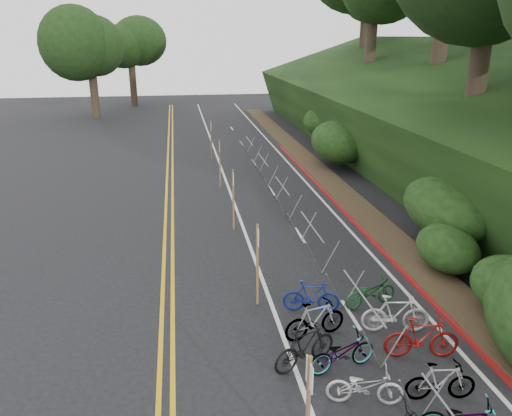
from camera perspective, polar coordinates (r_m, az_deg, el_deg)
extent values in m
cube|color=gold|center=(19.18, -10.41, -3.97)|extent=(0.12, 80.00, 0.01)
cube|color=gold|center=(19.17, -9.51, -3.92)|extent=(0.12, 80.00, 0.01)
cube|color=silver|center=(19.33, -1.03, -3.46)|extent=(0.12, 80.00, 0.01)
cube|color=silver|center=(20.29, 10.81, -2.68)|extent=(0.12, 80.00, 0.01)
cube|color=silver|center=(14.56, 10.79, -11.88)|extent=(0.10, 1.60, 0.01)
cube|color=silver|center=(19.70, 5.04, -3.08)|extent=(0.10, 1.60, 0.01)
cube|color=silver|center=(25.23, 1.79, 2.00)|extent=(0.10, 1.60, 0.01)
cube|color=silver|center=(30.93, -0.28, 5.24)|extent=(0.10, 1.60, 0.01)
cube|color=silver|center=(36.72, -1.72, 7.45)|extent=(0.10, 1.60, 0.01)
cube|color=silver|center=(42.58, -2.77, 9.06)|extent=(0.10, 1.60, 0.01)
cube|color=maroon|center=(22.20, 10.34, -0.61)|extent=(0.25, 28.00, 0.10)
cube|color=black|center=(33.55, 17.85, 10.30)|extent=(12.32, 44.00, 9.11)
cube|color=#382819|center=(31.56, 5.68, 5.57)|extent=(1.40, 44.00, 0.16)
ellipsoid|color=#284C19|center=(19.23, 20.97, 0.02)|extent=(2.60, 3.64, 2.08)
ellipsoid|color=#284C19|center=(24.76, 16.81, 5.62)|extent=(2.20, 3.08, 1.76)
ellipsoid|color=#284C19|center=(29.77, 9.37, 7.50)|extent=(3.00, 4.20, 2.40)
ellipsoid|color=#284C19|center=(35.58, 7.46, 9.74)|extent=(2.40, 3.36, 1.92)
ellipsoid|color=#284C19|center=(39.64, 7.71, 11.68)|extent=(2.80, 3.92, 2.24)
ellipsoid|color=#284C19|center=(17.35, 21.02, -4.31)|extent=(1.80, 2.52, 1.44)
ellipsoid|color=#284C19|center=(28.53, 14.98, 8.74)|extent=(3.20, 4.48, 2.56)
cylinder|color=#2D2319|center=(23.38, 23.83, 12.56)|extent=(0.81, 0.81, 5.78)
cylinder|color=#2D2319|center=(31.47, 20.20, 16.28)|extent=(0.85, 0.85, 6.55)
cylinder|color=#2D2319|center=(38.36, 12.82, 15.79)|extent=(0.79, 0.79, 5.40)
cylinder|color=#2D2319|center=(46.68, 12.21, 17.68)|extent=(0.83, 0.83, 6.17)
cylinder|color=#2D2319|center=(50.49, -18.02, 12.62)|extent=(0.77, 0.77, 5.01)
ellipsoid|color=black|center=(50.25, -18.57, 17.78)|extent=(6.85, 6.85, 6.51)
cylinder|color=#2D2319|center=(58.08, -13.86, 13.53)|extent=(0.75, 0.75, 4.62)
ellipsoid|color=black|center=(57.86, -14.20, 17.58)|extent=(6.00, 6.00, 5.70)
cylinder|color=gray|center=(11.11, 17.05, -20.25)|extent=(0.53, 0.04, 1.04)
cylinder|color=gray|center=(11.34, 19.76, -19.67)|extent=(0.53, 0.04, 1.04)
cylinder|color=gray|center=(13.16, 12.14, -9.82)|extent=(0.05, 3.00, 0.05)
cylinder|color=gray|center=(12.26, 13.05, -15.39)|extent=(0.58, 0.04, 1.13)
cylinder|color=gray|center=(12.46, 15.52, -15.00)|extent=(0.58, 0.04, 1.13)
cylinder|color=gray|center=(14.50, 8.97, -9.33)|extent=(0.58, 0.04, 1.13)
cylinder|color=gray|center=(14.67, 11.08, -9.10)|extent=(0.58, 0.04, 1.13)
cylinder|color=gray|center=(17.46, 6.39, -2.06)|extent=(0.05, 3.00, 0.05)
cylinder|color=gray|center=(16.37, 6.65, -5.74)|extent=(0.58, 0.04, 1.13)
cylinder|color=gray|center=(16.53, 8.53, -5.59)|extent=(0.58, 0.04, 1.13)
cylinder|color=gray|center=(18.87, 4.40, -2.22)|extent=(0.58, 0.04, 1.13)
cylinder|color=gray|center=(19.00, 6.05, -2.12)|extent=(0.58, 0.04, 1.13)
cylinder|color=gray|center=(22.06, 3.01, 2.57)|extent=(0.05, 3.00, 0.05)
cylinder|color=gray|center=(20.88, 3.03, -0.06)|extent=(0.58, 0.04, 1.13)
cylinder|color=gray|center=(21.00, 4.52, 0.02)|extent=(0.58, 0.04, 1.13)
cylinder|color=gray|center=(23.49, 1.62, 2.16)|extent=(0.58, 0.04, 1.13)
cylinder|color=gray|center=(23.59, 2.96, 2.22)|extent=(0.58, 0.04, 1.13)
cylinder|color=gray|center=(26.80, 0.81, 5.58)|extent=(0.05, 3.00, 0.05)
cylinder|color=gray|center=(25.57, 0.71, 3.58)|extent=(0.58, 0.04, 1.13)
cylinder|color=gray|center=(25.66, 1.95, 3.63)|extent=(0.58, 0.04, 1.13)
cylinder|color=gray|center=(28.24, -0.25, 5.08)|extent=(0.58, 0.04, 1.13)
cylinder|color=gray|center=(28.33, 0.88, 5.13)|extent=(0.58, 0.04, 1.13)
cylinder|color=gray|center=(31.63, -0.75, 7.68)|extent=(0.05, 3.00, 0.05)
cylinder|color=gray|center=(30.35, -0.88, 6.08)|extent=(0.58, 0.04, 1.13)
cylinder|color=gray|center=(30.44, 0.17, 6.11)|extent=(0.58, 0.04, 1.13)
cylinder|color=gray|center=(33.06, -1.58, 7.16)|extent=(0.58, 0.04, 1.13)
cylinder|color=gray|center=(33.14, -0.61, 7.19)|extent=(0.58, 0.04, 1.13)
cube|color=silver|center=(8.72, 6.13, -18.39)|extent=(0.02, 0.40, 0.50)
cylinder|color=brown|center=(14.25, 0.17, -6.55)|extent=(0.08, 0.08, 2.50)
cube|color=silver|center=(13.88, 0.18, -3.20)|extent=(0.02, 0.40, 0.50)
cylinder|color=brown|center=(19.78, -2.60, 0.91)|extent=(0.08, 0.08, 2.50)
cube|color=silver|center=(19.51, -2.64, 3.42)|extent=(0.02, 0.40, 0.50)
cylinder|color=brown|center=(25.52, -4.15, 5.07)|extent=(0.08, 0.08, 2.50)
cube|color=silver|center=(25.32, -4.20, 7.05)|extent=(0.02, 0.40, 0.50)
cylinder|color=brown|center=(31.36, -5.13, 7.69)|extent=(0.08, 0.08, 2.50)
cube|color=silver|center=(31.19, -5.18, 9.31)|extent=(0.02, 0.40, 0.50)
imported|color=black|center=(12.16, 5.62, -15.51)|extent=(1.19, 1.81, 1.06)
imported|color=beige|center=(11.40, 12.34, -19.25)|extent=(0.93, 1.72, 0.86)
imported|color=slate|center=(11.89, 20.36, -18.08)|extent=(0.60, 1.58, 0.93)
imported|color=slate|center=(12.23, 9.81, -15.96)|extent=(0.98, 1.81, 0.90)
imported|color=maroon|center=(13.01, 18.42, -13.88)|extent=(0.78, 1.88, 1.09)
imported|color=slate|center=(13.21, 6.76, -12.55)|extent=(0.89, 1.79, 1.04)
imported|color=beige|center=(13.82, 15.64, -11.55)|extent=(0.78, 1.85, 1.08)
imported|color=navy|center=(14.33, 6.33, -9.99)|extent=(0.82, 1.67, 0.96)
imported|color=#144C1E|center=(14.90, 12.94, -9.35)|extent=(0.98, 1.77, 0.88)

